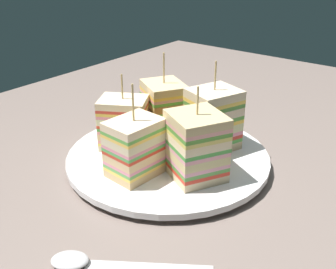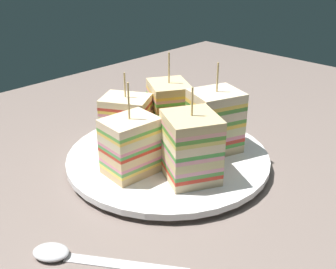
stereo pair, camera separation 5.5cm
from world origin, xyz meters
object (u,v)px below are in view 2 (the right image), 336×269
(plate, at_px, (168,158))
(sandwich_wedge_2, at_px, (127,121))
(sandwich_wedge_3, at_px, (131,146))
(spoon, at_px, (71,255))
(chip_pile, at_px, (180,143))
(sandwich_wedge_4, at_px, (191,147))
(sandwich_wedge_0, at_px, (215,121))
(sandwich_wedge_1, at_px, (169,109))

(plate, height_order, sandwich_wedge_2, sandwich_wedge_2)
(sandwich_wedge_3, bearing_deg, spoon, -150.09)
(plate, height_order, chip_pile, chip_pile)
(spoon, bearing_deg, sandwich_wedge_4, -123.52)
(plate, height_order, sandwich_wedge_3, sandwich_wedge_3)
(sandwich_wedge_0, bearing_deg, sandwich_wedge_3, 4.05)
(plate, height_order, sandwich_wedge_1, sandwich_wedge_1)
(sandwich_wedge_4, xyz_separation_m, spoon, (-0.18, -0.00, -0.05))
(sandwich_wedge_0, relative_size, spoon, 0.89)
(sandwich_wedge_1, height_order, sandwich_wedge_2, sandwich_wedge_1)
(sandwich_wedge_3, bearing_deg, plate, 4.65)
(sandwich_wedge_1, relative_size, spoon, 0.90)
(sandwich_wedge_2, bearing_deg, sandwich_wedge_0, 6.91)
(sandwich_wedge_0, height_order, sandwich_wedge_3, sandwich_wedge_0)
(sandwich_wedge_2, bearing_deg, sandwich_wedge_1, 44.66)
(sandwich_wedge_0, distance_m, sandwich_wedge_1, 0.08)
(plate, distance_m, sandwich_wedge_4, 0.08)
(sandwich_wedge_0, xyz_separation_m, sandwich_wedge_2, (-0.07, 0.10, -0.01))
(sandwich_wedge_1, xyz_separation_m, sandwich_wedge_3, (-0.12, -0.05, -0.00))
(sandwich_wedge_1, height_order, chip_pile, sandwich_wedge_1)
(sandwich_wedge_0, distance_m, sandwich_wedge_4, 0.08)
(sandwich_wedge_0, bearing_deg, sandwich_wedge_2, -32.82)
(sandwich_wedge_1, height_order, spoon, sandwich_wedge_1)
(sandwich_wedge_2, relative_size, sandwich_wedge_4, 0.91)
(plate, distance_m, spoon, 0.21)
(chip_pile, bearing_deg, sandwich_wedge_1, 57.73)
(sandwich_wedge_4, bearing_deg, plate, 7.24)
(sandwich_wedge_1, relative_size, sandwich_wedge_3, 1.05)
(sandwich_wedge_2, xyz_separation_m, sandwich_wedge_4, (-0.01, -0.13, 0.01))
(sandwich_wedge_1, distance_m, spoon, 0.28)
(sandwich_wedge_1, bearing_deg, sandwich_wedge_4, -3.41)
(spoon, bearing_deg, sandwich_wedge_1, -100.66)
(sandwich_wedge_1, relative_size, chip_pile, 1.86)
(sandwich_wedge_0, xyz_separation_m, sandwich_wedge_4, (-0.08, -0.03, -0.00))
(plate, xyz_separation_m, chip_pile, (0.02, -0.01, 0.02))
(plate, bearing_deg, sandwich_wedge_4, -111.09)
(spoon, bearing_deg, sandwich_wedge_2, -89.39)
(spoon, bearing_deg, chip_pile, -109.76)
(plate, xyz_separation_m, sandwich_wedge_4, (-0.02, -0.06, 0.05))
(sandwich_wedge_0, bearing_deg, sandwich_wedge_4, 38.55)
(sandwich_wedge_3, bearing_deg, sandwich_wedge_0, -11.58)
(sandwich_wedge_0, bearing_deg, plate, -12.17)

